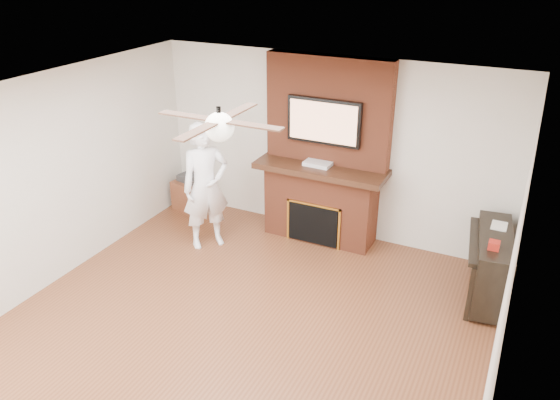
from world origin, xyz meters
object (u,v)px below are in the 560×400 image
at_px(piano, 491,264).
at_px(side_table, 193,193).
at_px(person, 206,186).
at_px(fireplace, 323,170).

bearing_deg(piano, side_table, 166.77).
bearing_deg(person, piano, -44.27).
bearing_deg(side_table, fireplace, 12.63).
relative_size(person, piano, 1.35).
bearing_deg(person, fireplace, -14.75).
xyz_separation_m(side_table, piano, (4.43, -0.48, 0.18)).
relative_size(person, side_table, 3.06).
height_order(fireplace, side_table, fireplace).
bearing_deg(piano, person, 178.91).
distance_m(fireplace, person, 1.59).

